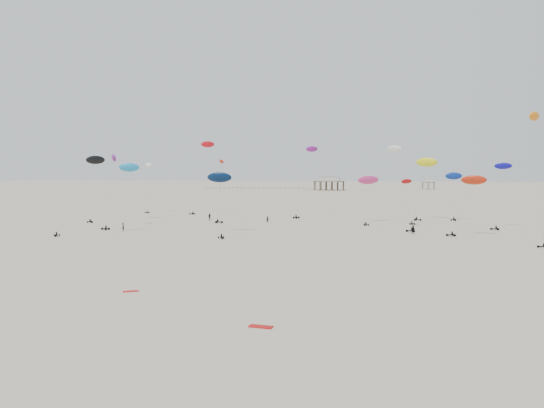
% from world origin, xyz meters
% --- Properties ---
extents(ground_plane, '(900.00, 900.00, 0.00)m').
position_xyz_m(ground_plane, '(0.00, 200.00, 0.00)').
color(ground_plane, beige).
extents(pavilion_main, '(21.00, 13.00, 9.80)m').
position_xyz_m(pavilion_main, '(-10.00, 350.00, 4.22)').
color(pavilion_main, brown).
rests_on(pavilion_main, ground).
extents(pavilion_small, '(9.00, 7.00, 8.00)m').
position_xyz_m(pavilion_small, '(60.00, 380.00, 3.49)').
color(pavilion_small, brown).
rests_on(pavilion_small, ground).
extents(pier_fence, '(80.20, 0.20, 1.50)m').
position_xyz_m(pier_fence, '(-62.00, 350.00, 0.77)').
color(pier_fence, black).
rests_on(pier_fence, ground).
extents(rig_0, '(4.07, 6.91, 16.70)m').
position_xyz_m(rig_0, '(-52.93, 144.06, 12.60)').
color(rig_0, black).
rests_on(rig_0, ground).
extents(rig_1, '(5.97, 8.22, 16.35)m').
position_xyz_m(rig_1, '(51.55, 115.20, 11.15)').
color(rig_1, black).
rests_on(rig_1, ground).
extents(rig_2, '(8.37, 10.24, 18.07)m').
position_xyz_m(rig_2, '(-41.11, 85.55, 13.23)').
color(rig_2, black).
rests_on(rig_2, ground).
extents(rig_3, '(6.53, 13.36, 22.28)m').
position_xyz_m(rig_3, '(1.09, 137.81, 13.74)').
color(rig_3, black).
rests_on(rig_3, ground).
extents(rig_4, '(7.54, 13.39, 15.87)m').
position_xyz_m(rig_4, '(-12.91, 92.69, 11.23)').
color(rig_4, black).
rests_on(rig_4, ground).
extents(rig_5, '(5.94, 5.59, 11.83)m').
position_xyz_m(rig_5, '(31.47, 132.63, 6.67)').
color(rig_5, black).
rests_on(rig_5, ground).
extents(rig_6, '(9.05, 17.92, 21.28)m').
position_xyz_m(rig_6, '(35.32, 132.80, 15.00)').
color(rig_6, black).
rests_on(rig_6, ground).
extents(rig_7, '(3.63, 13.21, 26.37)m').
position_xyz_m(rig_7, '(52.18, 90.08, 20.20)').
color(rig_7, black).
rests_on(rig_7, ground).
extents(rig_8, '(4.91, 17.75, 26.09)m').
position_xyz_m(rig_8, '(-35.37, 151.52, 19.77)').
color(rig_8, black).
rests_on(rig_8, ground).
extents(rig_9, '(2.59, 5.73, 17.22)m').
position_xyz_m(rig_9, '(-19.63, 115.16, 6.76)').
color(rig_9, black).
rests_on(rig_9, ground).
extents(rig_10, '(7.16, 10.44, 20.52)m').
position_xyz_m(rig_10, '(26.77, 108.22, 14.89)').
color(rig_10, black).
rests_on(rig_10, ground).
extents(rig_11, '(8.46, 3.67, 13.37)m').
position_xyz_m(rig_11, '(41.43, 97.31, 10.23)').
color(rig_11, black).
rests_on(rig_11, ground).
extents(rig_12, '(10.25, 13.66, 18.21)m').
position_xyz_m(rig_12, '(-48.22, 117.60, 13.29)').
color(rig_12, black).
rests_on(rig_12, ground).
extents(rig_13, '(6.39, 12.43, 14.07)m').
position_xyz_m(rig_13, '(19.55, 123.19, 10.40)').
color(rig_13, black).
rests_on(rig_13, ground).
extents(rig_14, '(4.81, 4.32, 13.64)m').
position_xyz_m(rig_14, '(43.20, 133.94, 9.61)').
color(rig_14, black).
rests_on(rig_14, ground).
extents(rig_15, '(4.35, 10.77, 18.41)m').
position_xyz_m(rig_15, '(-42.35, 98.66, 12.50)').
color(rig_15, black).
rests_on(rig_15, ground).
extents(spectator_0, '(0.92, 1.00, 2.28)m').
position_xyz_m(spectator_0, '(-35.94, 91.65, 0.00)').
color(spectator_0, black).
rests_on(spectator_0, ground).
extents(spectator_1, '(1.30, 1.12, 2.29)m').
position_xyz_m(spectator_1, '(29.81, 98.26, 0.00)').
color(spectator_1, black).
rests_on(spectator_1, ground).
extents(spectator_2, '(1.52, 1.12, 2.29)m').
position_xyz_m(spectator_2, '(-24.40, 120.99, 0.00)').
color(spectator_2, black).
rests_on(spectator_2, ground).
extents(spectator_3, '(0.86, 0.68, 2.12)m').
position_xyz_m(spectator_3, '(-6.96, 117.50, 0.00)').
color(spectator_3, black).
rests_on(spectator_3, ground).
extents(grounded_kite_a, '(2.28, 1.10, 0.08)m').
position_xyz_m(grounded_kite_a, '(11.32, 24.18, 0.00)').
color(grounded_kite_a, '#B50D0B').
rests_on(grounded_kite_a, ground).
extents(grounded_kite_b, '(1.91, 1.49, 0.07)m').
position_xyz_m(grounded_kite_b, '(-6.59, 35.03, 0.00)').
color(grounded_kite_b, red).
rests_on(grounded_kite_b, ground).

